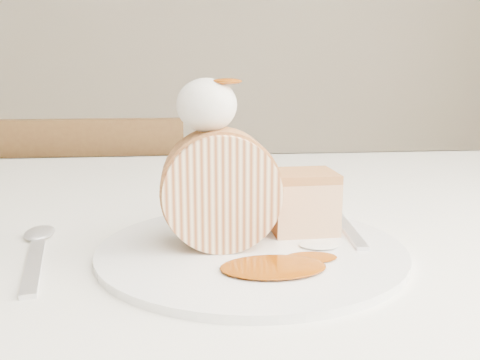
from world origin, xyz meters
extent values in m
cube|color=white|center=(0.00, 0.20, 0.73)|extent=(1.40, 0.90, 0.04)
cube|color=white|center=(0.00, 0.65, 0.61)|extent=(1.40, 0.01, 0.28)
cylinder|color=brown|center=(0.62, 0.57, 0.35)|extent=(0.06, 0.06, 0.71)
cube|color=brown|center=(-0.22, 0.88, 0.40)|extent=(0.39, 0.39, 0.04)
cube|color=brown|center=(-0.22, 0.70, 0.62)|extent=(0.39, 0.04, 0.41)
cylinder|color=brown|center=(-0.05, 1.05, 0.19)|extent=(0.03, 0.03, 0.38)
cylinder|color=brown|center=(-0.38, 1.05, 0.19)|extent=(0.03, 0.03, 0.38)
cylinder|color=white|center=(0.03, 0.03, 0.75)|extent=(0.31, 0.31, 0.01)
cylinder|color=#FFE3B1|center=(0.00, 0.04, 0.81)|extent=(0.11, 0.06, 0.11)
cube|color=#BE8047|center=(0.10, 0.08, 0.79)|extent=(0.07, 0.06, 0.06)
ellipsoid|color=white|center=(-0.01, 0.05, 0.89)|extent=(0.06, 0.06, 0.05)
ellipsoid|color=#883A05|center=(0.01, 0.04, 0.92)|extent=(0.03, 0.02, 0.01)
cube|color=silver|center=(0.14, 0.07, 0.76)|extent=(0.04, 0.18, 0.00)
cube|color=silver|center=(-0.17, 0.02, 0.75)|extent=(0.06, 0.18, 0.00)
camera|label=1|loc=(-0.03, -0.46, 0.93)|focal=40.00mm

